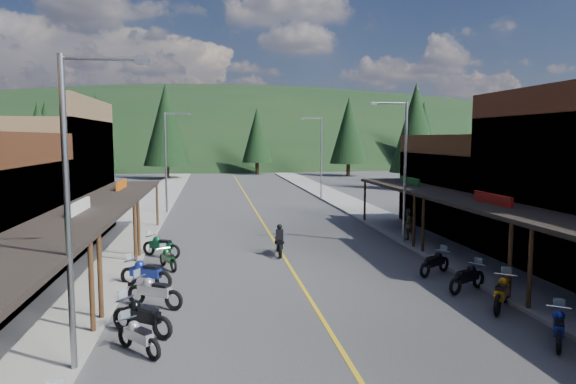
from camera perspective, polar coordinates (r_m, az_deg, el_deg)
name	(u,v)px	position (r m, az deg, el deg)	size (l,w,h in m)	color
ground	(306,292)	(20.41, 1.97, -11.05)	(220.00, 220.00, 0.00)	#38383A
centerline	(259,216)	(39.80, -3.29, -2.65)	(0.15, 90.00, 0.01)	gold
sidewalk_west	(143,217)	(39.96, -15.82, -2.73)	(3.40, 94.00, 0.15)	gray
sidewalk_east	(367,212)	(41.48, 8.78, -2.26)	(3.40, 94.00, 0.15)	gray
shop_west_3	(27,182)	(32.24, -26.97, 0.96)	(10.90, 10.20, 8.20)	brown
shop_east_3	(484,192)	(35.23, 20.98, -0.02)	(10.90, 10.20, 6.20)	#4C2D16
streetlight_0	(73,200)	(13.69, -22.76, -0.86)	(2.16, 0.18, 8.00)	gray
streetlight_1	(168,158)	(41.35, -13.24, 3.73)	(2.16, 0.18, 8.00)	gray
streetlight_2	(403,166)	(29.19, 12.63, 2.86)	(2.16, 0.18, 8.00)	gray
streetlight_3	(320,154)	(50.32, 3.56, 4.25)	(2.16, 0.18, 8.00)	gray
ridge_hill	(223,158)	(154.34, -7.21, 3.73)	(310.00, 140.00, 60.00)	black
pine_1	(86,131)	(91.50, -21.57, 6.37)	(5.88, 5.88, 12.50)	black
pine_2	(166,124)	(77.48, -13.40, 7.32)	(6.72, 6.72, 14.00)	black
pine_3	(257,135)	(85.52, -3.47, 6.32)	(5.04, 5.04, 11.00)	black
pine_4	(349,130)	(82.08, 6.76, 6.83)	(5.88, 5.88, 12.50)	black
pine_5	(415,127)	(98.64, 13.97, 6.99)	(6.72, 6.72, 14.00)	black
pine_6	(499,135)	(96.84, 22.38, 5.85)	(5.04, 5.04, 11.00)	black
pine_7	(46,131)	(99.35, -25.31, 6.15)	(5.88, 5.88, 12.50)	black
pine_8	(39,138)	(61.99, -25.95, 5.39)	(4.48, 4.48, 10.00)	black
pine_9	(423,135)	(69.86, 14.80, 6.13)	(4.93, 4.93, 10.80)	black
pine_10	(97,132)	(70.68, -20.44, 6.27)	(5.38, 5.38, 11.60)	black
pine_11	(415,128)	(61.86, 13.97, 6.94)	(5.82, 5.82, 12.40)	black
bike_west_5	(138,335)	(15.35, -16.28, -15.01)	(0.64, 1.91, 1.09)	#9F9EA4
bike_west_6	(142,315)	(16.62, -15.95, -12.98)	(0.75, 2.26, 1.29)	black
bike_west_7	(155,290)	(19.04, -14.61, -10.50)	(0.75, 2.24, 1.28)	#9E9DA3
bike_west_8	(146,272)	(21.50, -15.54, -8.53)	(0.78, 2.35, 1.34)	navy
bike_west_9	(168,258)	(24.29, -13.19, -7.12)	(0.63, 1.88, 1.07)	#0B3915
bike_west_10	(161,245)	(26.71, -13.92, -5.71)	(0.75, 2.26, 1.29)	#0E462B
bike_east_5	(559,325)	(17.27, 27.86, -12.96)	(0.68, 2.03, 1.16)	navy
bike_east_6	(502,291)	(19.75, 22.69, -10.11)	(0.77, 2.32, 1.33)	#AA630C
bike_east_7	(467,276)	(21.47, 19.31, -8.83)	(0.72, 2.15, 1.23)	black
bike_east_8	(435,261)	(23.60, 16.00, -7.43)	(0.70, 2.10, 1.20)	black
rider_on_bike	(279,242)	(26.44, -1.00, -5.61)	(0.83, 2.20, 1.65)	black
pedestrian_east_b	(407,224)	(30.48, 13.14, -3.45)	(0.89, 0.51, 1.82)	brown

